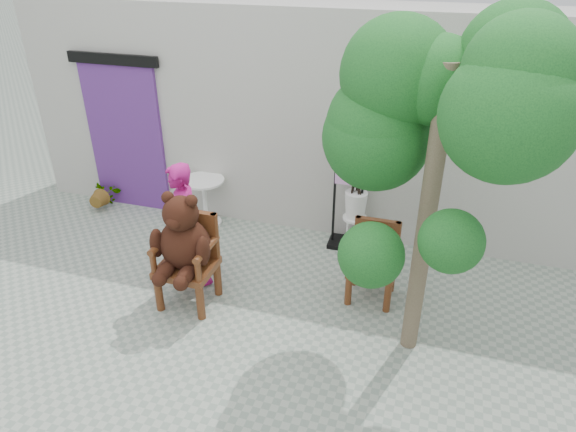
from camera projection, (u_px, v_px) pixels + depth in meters
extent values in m
plane|color=gray|center=(260.00, 356.00, 5.18)|extent=(60.00, 60.00, 0.00)
cube|color=#B5B2A9|center=(333.00, 120.00, 7.06)|extent=(9.00, 1.00, 3.00)
cube|color=#572879|center=(126.00, 138.00, 7.59)|extent=(1.20, 0.08, 2.20)
cube|color=black|center=(112.00, 59.00, 7.00)|extent=(1.40, 0.06, 0.15)
cylinder|color=#4A2410|center=(159.00, 294.00, 5.73)|extent=(0.09, 0.09, 0.43)
cylinder|color=#4A2410|center=(178.00, 271.00, 6.12)|extent=(0.09, 0.09, 0.43)
cylinder|color=#4A2410|center=(200.00, 302.00, 5.60)|extent=(0.09, 0.09, 0.43)
cylinder|color=#4A2410|center=(218.00, 279.00, 5.99)|extent=(0.09, 0.09, 0.43)
cube|color=#4A2410|center=(187.00, 268.00, 5.74)|extent=(0.61, 0.56, 0.08)
cube|color=#4A2410|center=(194.00, 233.00, 5.78)|extent=(0.58, 0.08, 0.56)
cylinder|color=#4A2410|center=(173.00, 229.00, 5.85)|extent=(0.08, 0.08, 0.56)
cylinder|color=#4A2410|center=(153.00, 262.00, 5.53)|extent=(0.07, 0.07, 0.26)
cylinder|color=#4A2410|center=(163.00, 241.00, 5.66)|extent=(0.08, 0.53, 0.08)
cylinder|color=#4A2410|center=(215.00, 236.00, 5.71)|extent=(0.08, 0.08, 0.56)
cylinder|color=#4A2410|center=(198.00, 271.00, 5.39)|extent=(0.07, 0.07, 0.26)
cylinder|color=#4A2410|center=(206.00, 249.00, 5.53)|extent=(0.08, 0.53, 0.08)
ellipsoid|color=black|center=(185.00, 245.00, 5.62)|extent=(0.58, 0.49, 0.61)
sphere|color=black|center=(181.00, 214.00, 5.40)|extent=(0.39, 0.39, 0.39)
ellipsoid|color=black|center=(174.00, 223.00, 5.29)|extent=(0.17, 0.14, 0.14)
sphere|color=black|center=(168.00, 197.00, 5.37)|extent=(0.14, 0.14, 0.14)
sphere|color=black|center=(191.00, 201.00, 5.30)|extent=(0.14, 0.14, 0.14)
ellipsoid|color=black|center=(157.00, 243.00, 5.57)|extent=(0.14, 0.19, 0.35)
ellipsoid|color=black|center=(165.00, 271.00, 5.53)|extent=(0.17, 0.34, 0.17)
sphere|color=black|center=(159.00, 279.00, 5.43)|extent=(0.16, 0.16, 0.16)
ellipsoid|color=black|center=(203.00, 251.00, 5.42)|extent=(0.14, 0.19, 0.35)
ellipsoid|color=black|center=(187.00, 275.00, 5.47)|extent=(0.17, 0.34, 0.17)
sphere|color=black|center=(181.00, 283.00, 5.36)|extent=(0.16, 0.16, 0.16)
cylinder|color=#4A2410|center=(348.00, 290.00, 5.84)|extent=(0.08, 0.08, 0.37)
cylinder|color=#4A2410|center=(355.00, 271.00, 6.17)|extent=(0.08, 0.08, 0.37)
cylinder|color=#4A2410|center=(387.00, 297.00, 5.72)|extent=(0.08, 0.08, 0.37)
cylinder|color=#4A2410|center=(392.00, 278.00, 6.06)|extent=(0.08, 0.08, 0.37)
cube|color=#4A2410|center=(372.00, 268.00, 5.84)|extent=(0.53, 0.49, 0.07)
cube|color=#4A2410|center=(377.00, 238.00, 5.88)|extent=(0.50, 0.07, 0.49)
cylinder|color=#4A2410|center=(357.00, 235.00, 5.94)|extent=(0.07, 0.07, 0.49)
cylinder|color=#4A2410|center=(349.00, 263.00, 5.66)|extent=(0.06, 0.06, 0.22)
cylinder|color=#4A2410|center=(353.00, 246.00, 5.78)|extent=(0.07, 0.46, 0.07)
cylinder|color=#4A2410|center=(397.00, 241.00, 5.82)|extent=(0.07, 0.07, 0.49)
cylinder|color=#4A2410|center=(391.00, 270.00, 5.54)|extent=(0.06, 0.06, 0.22)
cylinder|color=#4A2410|center=(395.00, 252.00, 5.66)|extent=(0.07, 0.46, 0.07)
ellipsoid|color=black|center=(373.00, 255.00, 5.76)|extent=(0.33, 0.28, 0.35)
sphere|color=black|center=(375.00, 238.00, 5.64)|extent=(0.22, 0.22, 0.22)
ellipsoid|color=black|center=(373.00, 243.00, 5.57)|extent=(0.10, 0.08, 0.08)
sphere|color=black|center=(369.00, 230.00, 5.62)|extent=(0.08, 0.08, 0.08)
sphere|color=black|center=(383.00, 232.00, 5.58)|extent=(0.08, 0.08, 0.08)
ellipsoid|color=black|center=(359.00, 254.00, 5.73)|extent=(0.08, 0.11, 0.20)
ellipsoid|color=black|center=(364.00, 269.00, 5.71)|extent=(0.10, 0.19, 0.10)
sphere|color=black|center=(363.00, 274.00, 5.65)|extent=(0.09, 0.09, 0.09)
ellipsoid|color=black|center=(387.00, 259.00, 5.65)|extent=(0.08, 0.11, 0.20)
ellipsoid|color=black|center=(377.00, 271.00, 5.67)|extent=(0.10, 0.19, 0.10)
sphere|color=black|center=(376.00, 276.00, 5.61)|extent=(0.09, 0.09, 0.09)
imported|color=#A8146D|center=(191.00, 225.00, 5.96)|extent=(0.59, 0.67, 1.54)
cylinder|color=white|center=(203.00, 180.00, 7.25)|extent=(0.60, 0.60, 0.03)
cylinder|color=white|center=(205.00, 202.00, 7.42)|extent=(0.06, 0.06, 0.68)
cylinder|color=white|center=(207.00, 222.00, 7.58)|extent=(0.44, 0.44, 0.03)
cube|color=black|center=(335.00, 194.00, 6.73)|extent=(0.03, 0.03, 1.50)
cube|color=black|center=(362.00, 198.00, 6.65)|extent=(0.03, 0.03, 1.50)
cube|color=black|center=(352.00, 142.00, 6.33)|extent=(0.40, 0.04, 0.03)
cube|color=black|center=(345.00, 243.00, 7.04)|extent=(0.46, 0.36, 0.06)
cube|color=#E09BE2|center=(350.00, 166.00, 6.47)|extent=(0.36, 0.05, 0.52)
cylinder|color=black|center=(351.00, 144.00, 6.34)|extent=(0.01, 0.01, 0.08)
cylinder|color=white|center=(355.00, 218.00, 6.81)|extent=(0.32, 0.32, 0.03)
cylinder|color=white|center=(361.00, 230.00, 6.97)|extent=(0.03, 0.03, 0.44)
cylinder|color=white|center=(349.00, 228.00, 7.01)|extent=(0.03, 0.03, 0.44)
cylinder|color=white|center=(346.00, 234.00, 6.87)|extent=(0.03, 0.03, 0.44)
cylinder|color=white|center=(359.00, 236.00, 6.82)|extent=(0.03, 0.03, 0.44)
cylinder|color=black|center=(356.00, 174.00, 6.55)|extent=(0.12, 0.12, 0.79)
cylinder|color=brown|center=(355.00, 149.00, 6.44)|extent=(0.04, 0.04, 0.08)
cylinder|color=black|center=(354.00, 175.00, 6.53)|extent=(0.04, 0.17, 0.79)
cylinder|color=brown|center=(351.00, 151.00, 6.40)|extent=(0.04, 0.05, 0.08)
cylinder|color=black|center=(358.00, 177.00, 6.47)|extent=(0.19, 0.05, 0.79)
cylinder|color=brown|center=(359.00, 155.00, 6.26)|extent=(0.05, 0.04, 0.08)
cylinder|color=black|center=(358.00, 177.00, 6.47)|extent=(0.11, 0.04, 0.80)
cylinder|color=brown|center=(359.00, 154.00, 6.29)|extent=(0.04, 0.04, 0.07)
cylinder|color=black|center=(357.00, 174.00, 6.56)|extent=(0.15, 0.08, 0.79)
cylinder|color=brown|center=(357.00, 149.00, 6.45)|extent=(0.05, 0.04, 0.08)
cylinder|color=black|center=(360.00, 174.00, 6.55)|extent=(0.13, 0.07, 0.80)
cylinder|color=brown|center=(364.00, 150.00, 6.42)|extent=(0.05, 0.04, 0.08)
cylinder|color=brown|center=(426.00, 223.00, 4.65)|extent=(0.16, 0.16, 2.88)
sphere|color=#113F19|center=(521.00, 72.00, 3.46)|extent=(0.80, 0.80, 0.80)
sphere|color=#113F19|center=(514.00, 56.00, 4.04)|extent=(0.87, 0.87, 0.87)
sphere|color=#113F19|center=(509.00, 115.00, 3.53)|extent=(0.97, 0.97, 0.97)
sphere|color=#113F19|center=(437.00, 80.00, 4.30)|extent=(0.77, 0.77, 0.77)
sphere|color=#113F19|center=(398.00, 74.00, 4.47)|extent=(1.02, 1.02, 1.02)
sphere|color=#113F19|center=(377.00, 137.00, 4.76)|extent=(1.02, 1.02, 1.02)
sphere|color=#113F19|center=(377.00, 124.00, 4.69)|extent=(0.95, 0.95, 0.95)
sphere|color=#113F19|center=(371.00, 255.00, 4.38)|extent=(0.58, 0.58, 0.58)
sphere|color=#113F19|center=(451.00, 241.00, 3.98)|extent=(0.51, 0.51, 0.51)
imported|color=#113F19|center=(104.00, 193.00, 7.91)|extent=(0.46, 0.40, 0.48)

